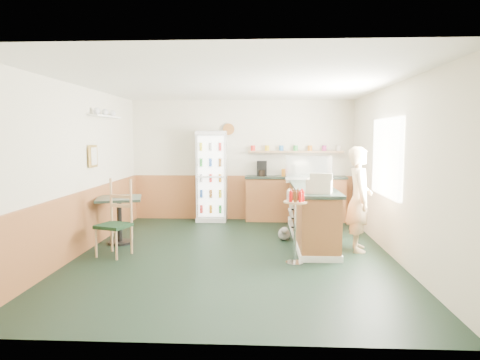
# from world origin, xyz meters

# --- Properties ---
(ground) EXTENTS (6.00, 6.00, 0.00)m
(ground) POSITION_xyz_m (0.00, 0.00, 0.00)
(ground) COLOR black
(ground) RESTS_ON ground
(room_envelope) EXTENTS (5.04, 6.02, 2.72)m
(room_envelope) POSITION_xyz_m (-0.23, 0.73, 1.52)
(room_envelope) COLOR beige
(room_envelope) RESTS_ON ground
(service_counter) EXTENTS (0.68, 3.01, 1.01)m
(service_counter) POSITION_xyz_m (1.35, 1.07, 0.46)
(service_counter) COLOR #AA6536
(service_counter) RESTS_ON ground
(back_counter) EXTENTS (2.24, 0.42, 1.69)m
(back_counter) POSITION_xyz_m (1.19, 2.80, 0.55)
(back_counter) COLOR #AA6536
(back_counter) RESTS_ON ground
(drinks_fridge) EXTENTS (0.66, 0.55, 2.01)m
(drinks_fridge) POSITION_xyz_m (-0.67, 2.74, 1.00)
(drinks_fridge) COLOR silver
(drinks_fridge) RESTS_ON ground
(display_case) EXTENTS (0.88, 0.46, 0.50)m
(display_case) POSITION_xyz_m (1.35, 1.64, 1.26)
(display_case) COLOR silver
(display_case) RESTS_ON service_counter
(cash_register) EXTENTS (0.46, 0.48, 0.22)m
(cash_register) POSITION_xyz_m (1.35, -0.01, 1.12)
(cash_register) COLOR beige
(cash_register) RESTS_ON service_counter
(shopkeeper) EXTENTS (0.47, 0.61, 1.72)m
(shopkeeper) POSITION_xyz_m (2.05, 0.34, 0.86)
(shopkeeper) COLOR tan
(shopkeeper) RESTS_ON ground
(condiment_stand) EXTENTS (0.35, 0.35, 1.09)m
(condiment_stand) POSITION_xyz_m (0.94, -0.45, 0.74)
(condiment_stand) COLOR silver
(condiment_stand) RESTS_ON ground
(newspaper_rack) EXTENTS (0.09, 0.40, 0.64)m
(newspaper_rack) POSITION_xyz_m (0.99, 1.13, 0.55)
(newspaper_rack) COLOR black
(newspaper_rack) RESTS_ON ground
(cafe_table) EXTENTS (0.91, 0.91, 0.82)m
(cafe_table) POSITION_xyz_m (-2.05, 0.59, 0.58)
(cafe_table) COLOR black
(cafe_table) RESTS_ON ground
(cafe_chair) EXTENTS (0.57, 0.57, 1.21)m
(cafe_chair) POSITION_xyz_m (-1.89, -0.08, 0.63)
(cafe_chair) COLOR black
(cafe_chair) RESTS_ON ground
(dog_doorstop) EXTENTS (0.22, 0.29, 0.27)m
(dog_doorstop) POSITION_xyz_m (0.86, 0.97, 0.13)
(dog_doorstop) COLOR gray
(dog_doorstop) RESTS_ON ground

